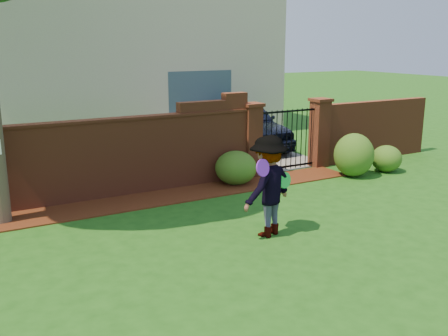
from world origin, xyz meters
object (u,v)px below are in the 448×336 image
car (247,125)px  man (270,187)px  frisbee_purple (263,168)px  frisbee_green (285,180)px

car → man: bearing=-113.5°
frisbee_purple → man: bearing=35.1°
car → man: man is taller
man → frisbee_green: 0.32m
man → frisbee_purple: man is taller
frisbee_purple → frisbee_green: size_ratio=1.02×
frisbee_green → man: bearing=178.1°
car → frisbee_purple: (-3.98, -6.92, 0.56)m
frisbee_purple → frisbee_green: (0.60, 0.19, -0.34)m
man → frisbee_purple: bearing=16.1°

